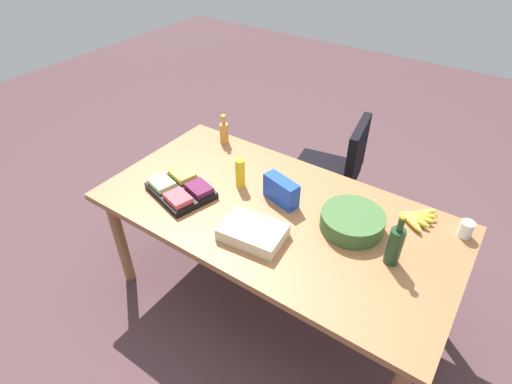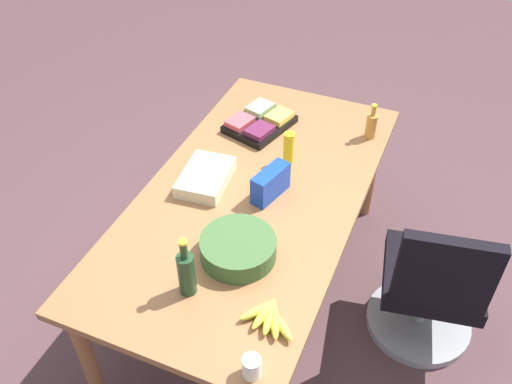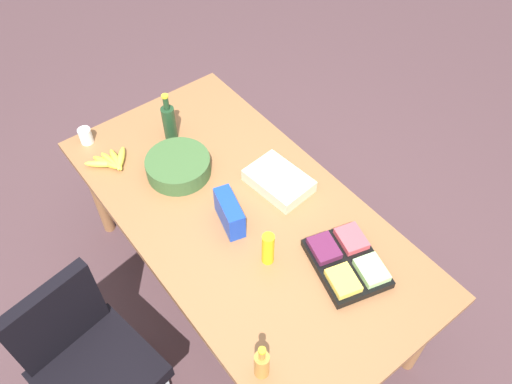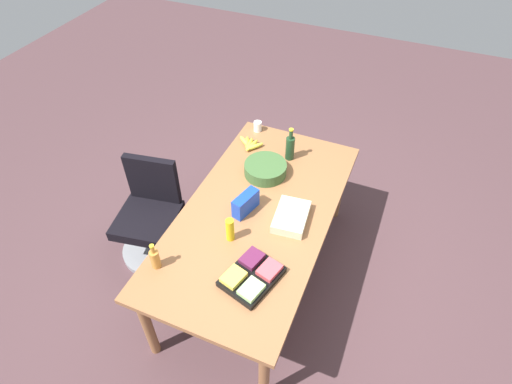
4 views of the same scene
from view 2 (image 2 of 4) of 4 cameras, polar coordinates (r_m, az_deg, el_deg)
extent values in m
plane|color=#4F3539|center=(3.31, -0.26, -10.03)|extent=(10.00, 10.00, 0.00)
cube|color=#94603A|center=(2.77, -0.30, -0.40)|extent=(2.00, 1.03, 0.04)
cylinder|color=#94603A|center=(3.79, -0.85, 5.41)|extent=(0.07, 0.07, 0.72)
cylinder|color=#94603A|center=(2.73, -16.79, -15.95)|extent=(0.07, 0.07, 0.72)
cylinder|color=#94603A|center=(3.60, 11.69, 2.22)|extent=(0.07, 0.07, 0.72)
cylinder|color=gray|center=(3.27, 16.16, -12.55)|extent=(0.56, 0.56, 0.05)
cylinder|color=gray|center=(3.11, 16.87, -10.30)|extent=(0.06, 0.06, 0.36)
cube|color=black|center=(2.98, 17.54, -8.14)|extent=(0.56, 0.56, 0.09)
cube|color=black|center=(2.64, 18.72, -8.00)|extent=(0.13, 0.44, 0.43)
cylinder|color=yellow|center=(2.89, 3.35, 4.48)|extent=(0.06, 0.06, 0.18)
cylinder|color=#3A5D2F|center=(2.42, -1.83, -5.73)|extent=(0.39, 0.39, 0.10)
cube|color=#163EBA|center=(2.70, 1.49, 0.90)|extent=(0.23, 0.14, 0.15)
cube|color=black|center=(3.19, 0.39, 6.93)|extent=(0.42, 0.37, 0.04)
cube|color=#B0E28C|center=(3.27, 0.40, 8.58)|extent=(0.17, 0.15, 0.03)
cube|color=#E04C56|center=(3.15, -1.64, 7.19)|extent=(0.17, 0.15, 0.03)
cube|color=#F3CD4B|center=(3.20, 2.39, 7.74)|extent=(0.17, 0.15, 0.03)
cube|color=#5C1E41|center=(3.08, 0.38, 6.29)|extent=(0.17, 0.15, 0.03)
cylinder|color=#C28135|center=(3.15, 11.66, 6.58)|extent=(0.07, 0.07, 0.14)
cylinder|color=#C28135|center=(3.09, 11.90, 8.07)|extent=(0.03, 0.03, 0.06)
cylinder|color=gold|center=(3.08, 11.99, 8.59)|extent=(0.03, 0.03, 0.01)
cylinder|color=white|center=(2.08, -0.46, -17.39)|extent=(0.09, 0.09, 0.09)
cylinder|color=#1E3D22|center=(2.27, -7.08, -8.32)|extent=(0.09, 0.09, 0.20)
cylinder|color=#1E3D22|center=(2.17, -7.39, -5.93)|extent=(0.04, 0.04, 0.08)
cylinder|color=gold|center=(2.14, -7.49, -5.10)|extent=(0.04, 0.04, 0.01)
ellipsoid|color=#D6D541|center=(2.24, 0.26, -11.98)|extent=(0.16, 0.13, 0.04)
ellipsoid|color=yellow|center=(2.23, 0.82, -12.30)|extent=(0.17, 0.06, 0.04)
ellipsoid|color=yellow|center=(2.22, 1.38, -12.66)|extent=(0.17, 0.06, 0.04)
ellipsoid|color=yellow|center=(2.21, 1.94, -13.01)|extent=(0.17, 0.10, 0.04)
ellipsoid|color=#DACC43|center=(2.20, 2.52, -13.34)|extent=(0.14, 0.15, 0.04)
cube|color=beige|center=(2.80, -5.16, 1.51)|extent=(0.34, 0.25, 0.07)
camera|label=1|loc=(2.54, -47.42, 21.74)|focal=28.66mm
camera|label=3|loc=(3.18, 32.31, 39.84)|focal=36.18mm
camera|label=4|loc=(4.15, -0.18, 47.05)|focal=29.52mm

